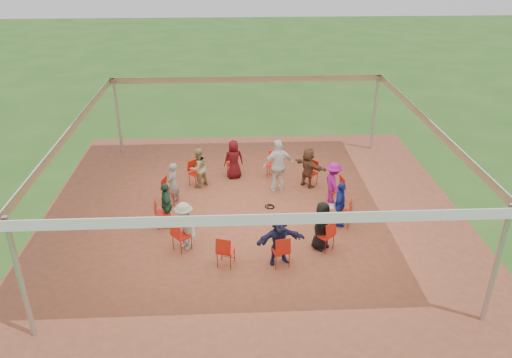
{
  "coord_description": "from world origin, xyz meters",
  "views": [
    {
      "loc": [
        -0.56,
        -13.47,
        7.91
      ],
      "look_at": [
        0.1,
        0.3,
        1.05
      ],
      "focal_mm": 35.0,
      "sensor_mm": 36.0,
      "label": 1
    }
  ],
  "objects_px": {
    "chair_8": "(182,236)",
    "laptop": "(334,205)",
    "chair_4": "(233,165)",
    "person_seated_4": "(198,168)",
    "chair_3": "(273,165)",
    "chair_0": "(343,212)",
    "chair_9": "(226,251)",
    "person_seated_2": "(308,167)",
    "person_seated_6": "(166,205)",
    "person_seated_9": "(322,226)",
    "chair_10": "(281,250)",
    "chair_5": "(196,173)",
    "chair_11": "(325,235)",
    "chair_6": "(170,190)",
    "person_seated_7": "(185,226)",
    "chair_1": "(336,190)",
    "person_seated_1": "(333,183)",
    "cable_coil": "(270,207)",
    "person_seated_0": "(340,204)",
    "person_seated_8": "(279,240)",
    "person_seated_5": "(173,184)",
    "person_seated_3": "(234,159)",
    "chair_7": "(163,213)",
    "chair_2": "(310,173)"
  },
  "relations": [
    {
      "from": "chair_11",
      "to": "person_seated_0",
      "type": "relative_size",
      "value": 0.64
    },
    {
      "from": "chair_11",
      "to": "person_seated_5",
      "type": "xyz_separation_m",
      "value": [
        -4.4,
        2.83,
        0.26
      ]
    },
    {
      "from": "person_seated_1",
      "to": "person_seated_2",
      "type": "bearing_deg",
      "value": 15.0
    },
    {
      "from": "chair_7",
      "to": "person_seated_9",
      "type": "bearing_deg",
      "value": 60.73
    },
    {
      "from": "chair_9",
      "to": "person_seated_2",
      "type": "relative_size",
      "value": 0.64
    },
    {
      "from": "chair_6",
      "to": "person_seated_7",
      "type": "xyz_separation_m",
      "value": [
        0.69,
        -2.62,
        0.26
      ]
    },
    {
      "from": "chair_1",
      "to": "person_seated_7",
      "type": "xyz_separation_m",
      "value": [
        -4.65,
        -2.39,
        0.26
      ]
    },
    {
      "from": "chair_10",
      "to": "person_seated_7",
      "type": "bearing_deg",
      "value": 147.8
    },
    {
      "from": "chair_4",
      "to": "person_seated_4",
      "type": "bearing_deg",
      "value": 19.73
    },
    {
      "from": "chair_9",
      "to": "cable_coil",
      "type": "relative_size",
      "value": 2.62
    },
    {
      "from": "person_seated_7",
      "to": "chair_4",
      "type": "bearing_deg",
      "value": 120.73
    },
    {
      "from": "chair_11",
      "to": "person_seated_3",
      "type": "bearing_deg",
      "value": 75.34
    },
    {
      "from": "chair_0",
      "to": "chair_6",
      "type": "height_order",
      "value": "same"
    },
    {
      "from": "chair_3",
      "to": "person_seated_3",
      "type": "xyz_separation_m",
      "value": [
        -1.4,
        -0.06,
        0.26
      ]
    },
    {
      "from": "chair_8",
      "to": "laptop",
      "type": "xyz_separation_m",
      "value": [
        4.41,
        1.13,
        0.21
      ]
    },
    {
      "from": "chair_8",
      "to": "person_seated_7",
      "type": "height_order",
      "value": "person_seated_7"
    },
    {
      "from": "chair_11",
      "to": "chair_6",
      "type": "bearing_deg",
      "value": 105.0
    },
    {
      "from": "chair_11",
      "to": "person_seated_9",
      "type": "distance_m",
      "value": 0.29
    },
    {
      "from": "chair_9",
      "to": "cable_coil",
      "type": "distance_m",
      "value": 3.33
    },
    {
      "from": "chair_6",
      "to": "chair_5",
      "type": "bearing_deg",
      "value": 165.0
    },
    {
      "from": "person_seated_0",
      "to": "laptop",
      "type": "bearing_deg",
      "value": 90.0
    },
    {
      "from": "person_seated_4",
      "to": "person_seated_5",
      "type": "xyz_separation_m",
      "value": [
        -0.74,
        -1.16,
        0.0
      ]
    },
    {
      "from": "chair_3",
      "to": "chair_5",
      "type": "xyz_separation_m",
      "value": [
        -2.7,
        -0.6,
        0.0
      ]
    },
    {
      "from": "chair_9",
      "to": "chair_1",
      "type": "bearing_deg",
      "value": 60.0
    },
    {
      "from": "chair_4",
      "to": "chair_9",
      "type": "height_order",
      "value": "same"
    },
    {
      "from": "chair_9",
      "to": "chair_10",
      "type": "relative_size",
      "value": 1.0
    },
    {
      "from": "chair_3",
      "to": "person_seated_6",
      "type": "xyz_separation_m",
      "value": [
        -3.41,
        -3.21,
        0.26
      ]
    },
    {
      "from": "chair_5",
      "to": "chair_11",
      "type": "height_order",
      "value": "same"
    },
    {
      "from": "chair_8",
      "to": "person_seated_5",
      "type": "distance_m",
      "value": 2.72
    },
    {
      "from": "person_seated_9",
      "to": "person_seated_0",
      "type": "bearing_deg",
      "value": 15.0
    },
    {
      "from": "person_seated_7",
      "to": "person_seated_1",
      "type": "bearing_deg",
      "value": 75.0
    },
    {
      "from": "chair_2",
      "to": "chair_8",
      "type": "distance_m",
      "value": 5.53
    },
    {
      "from": "cable_coil",
      "to": "person_seated_7",
      "type": "bearing_deg",
      "value": -139.33
    },
    {
      "from": "person_seated_3",
      "to": "person_seated_9",
      "type": "bearing_deg",
      "value": 105.0
    },
    {
      "from": "person_seated_3",
      "to": "person_seated_4",
      "type": "distance_m",
      "value": 1.37
    },
    {
      "from": "chair_6",
      "to": "person_seated_1",
      "type": "height_order",
      "value": "person_seated_1"
    },
    {
      "from": "person_seated_4",
      "to": "person_seated_8",
      "type": "distance_m",
      "value": 5.11
    },
    {
      "from": "person_seated_6",
      "to": "person_seated_9",
      "type": "height_order",
      "value": "same"
    },
    {
      "from": "chair_0",
      "to": "chair_1",
      "type": "xyz_separation_m",
      "value": [
        0.06,
        1.43,
        0.0
      ]
    },
    {
      "from": "person_seated_7",
      "to": "person_seated_9",
      "type": "bearing_deg",
      "value": 45.0
    },
    {
      "from": "person_seated_0",
      "to": "person_seated_2",
      "type": "xyz_separation_m",
      "value": [
        -0.57,
        2.58,
        0.0
      ]
    },
    {
      "from": "chair_3",
      "to": "chair_0",
      "type": "bearing_deg",
      "value": 135.0
    },
    {
      "from": "chair_1",
      "to": "person_seated_0",
      "type": "bearing_deg",
      "value": 160.27
    },
    {
      "from": "chair_3",
      "to": "chair_11",
      "type": "bearing_deg",
      "value": 120.0
    },
    {
      "from": "chair_7",
      "to": "person_seated_2",
      "type": "relative_size",
      "value": 0.64
    },
    {
      "from": "chair_9",
      "to": "chair_6",
      "type": "bearing_deg",
      "value": 135.0
    },
    {
      "from": "chair_0",
      "to": "person_seated_9",
      "type": "xyz_separation_m",
      "value": [
        -0.85,
        -1.12,
        0.26
      ]
    },
    {
      "from": "chair_5",
      "to": "person_seated_1",
      "type": "xyz_separation_m",
      "value": [
        4.45,
        -1.46,
        0.26
      ]
    },
    {
      "from": "chair_11",
      "to": "person_seated_5",
      "type": "relative_size",
      "value": 0.64
    },
    {
      "from": "chair_8",
      "to": "laptop",
      "type": "height_order",
      "value": "chair_8"
    }
  ]
}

